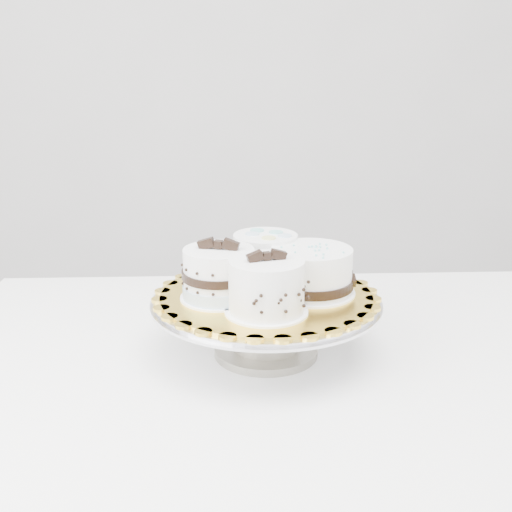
{
  "coord_description": "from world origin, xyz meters",
  "views": [
    {
      "loc": [
        -0.09,
        -0.83,
        1.18
      ],
      "look_at": [
        0.02,
        0.08,
        0.9
      ],
      "focal_mm": 45.0,
      "sensor_mm": 36.0,
      "label": 1
    }
  ],
  "objects": [
    {
      "name": "table",
      "position": [
        0.08,
        0.05,
        0.67
      ],
      "size": [
        1.2,
        0.85,
        0.75
      ],
      "rotation": [
        0.0,
        0.0,
        -0.08
      ],
      "color": "white",
      "rests_on": "floor"
    },
    {
      "name": "cake_stand",
      "position": [
        0.03,
        0.06,
        0.81
      ],
      "size": [
        0.34,
        0.34,
        0.09
      ],
      "color": "gray",
      "rests_on": "table"
    },
    {
      "name": "cake_board",
      "position": [
        0.03,
        0.06,
        0.85
      ],
      "size": [
        0.41,
        0.41,
        0.0
      ],
      "primitive_type": "cylinder",
      "rotation": [
        0.0,
        0.0,
        0.38
      ],
      "color": "gold",
      "rests_on": "cake_stand"
    },
    {
      "name": "cake_swirl",
      "position": [
        0.02,
        -0.01,
        0.88
      ],
      "size": [
        0.12,
        0.12,
        0.09
      ],
      "rotation": [
        0.0,
        0.0,
        0.2
      ],
      "color": "white",
      "rests_on": "cake_board"
    },
    {
      "name": "cake_banded",
      "position": [
        -0.04,
        0.05,
        0.88
      ],
      "size": [
        0.13,
        0.13,
        0.09
      ],
      "rotation": [
        0.0,
        0.0,
        -0.32
      ],
      "color": "white",
      "rests_on": "cake_board"
    },
    {
      "name": "cake_dots",
      "position": [
        0.04,
        0.12,
        0.88
      ],
      "size": [
        0.13,
        0.13,
        0.08
      ],
      "rotation": [
        0.0,
        0.0,
        -0.36
      ],
      "color": "white",
      "rests_on": "cake_board"
    },
    {
      "name": "cake_ribbon",
      "position": [
        0.1,
        0.06,
        0.88
      ],
      "size": [
        0.14,
        0.13,
        0.07
      ],
      "rotation": [
        0.0,
        0.0,
        -0.1
      ],
      "color": "white",
      "rests_on": "cake_board"
    }
  ]
}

